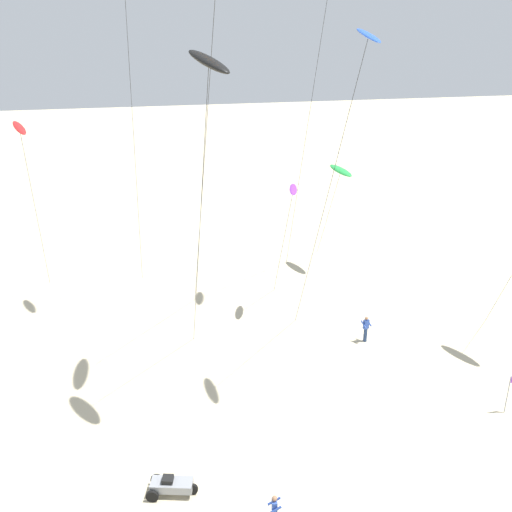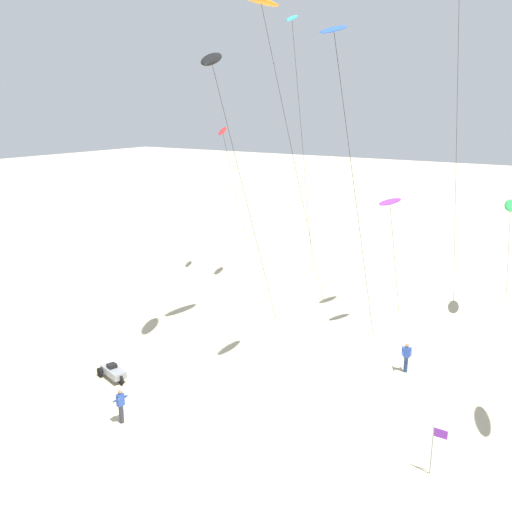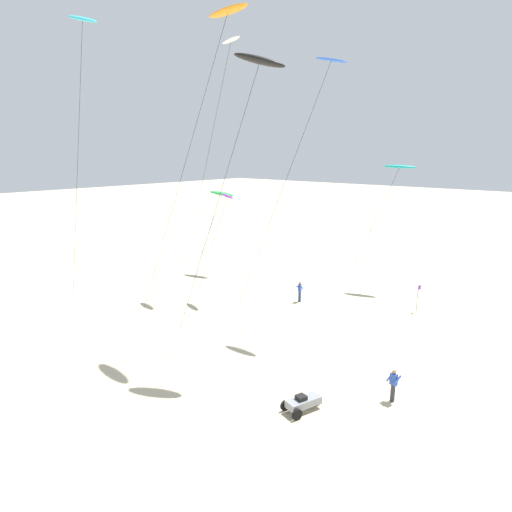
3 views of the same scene
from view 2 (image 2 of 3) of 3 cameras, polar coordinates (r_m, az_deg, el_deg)
name	(u,v)px [view 2 (image 2 of 3)]	position (r m, az deg, el deg)	size (l,w,h in m)	color
ground_plane	(234,407)	(28.43, -2.26, -14.99)	(260.00, 260.00, 0.00)	beige
kite_green	(511,206)	(40.61, 24.38, 4.65)	(1.27, 5.29, 8.22)	green
kite_black	(212,61)	(30.49, -4.47, 19.07)	(1.88, 8.50, 17.10)	black
kite_cyan	(292,23)	(42.72, 3.71, 22.48)	(1.25, 5.89, 20.57)	#33BFE0
kite_purple	(390,203)	(35.71, 13.43, 5.20)	(1.19, 4.62, 8.76)	purple
kite_blue	(335,40)	(27.08, 8.02, 20.88)	(0.65, 8.95, 17.85)	blue
kite_red	(223,134)	(46.88, -3.34, 12.24)	(1.22, 5.51, 12.62)	red
kite_orange	(262,5)	(32.90, 0.60, 24.09)	(1.00, 10.84, 19.79)	orange
kite_flyer_nearest	(406,357)	(32.37, 14.97, -9.83)	(0.66, 0.64, 1.67)	navy
kite_flyer_middle	(121,405)	(27.44, -13.53, -14.47)	(0.60, 0.63, 1.67)	#33333D
beach_buggy	(113,371)	(31.70, -14.26, -11.26)	(2.13, 1.36, 0.82)	gray
marker_flag	(436,442)	(24.20, 17.80, -17.48)	(0.56, 0.05, 2.10)	gray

